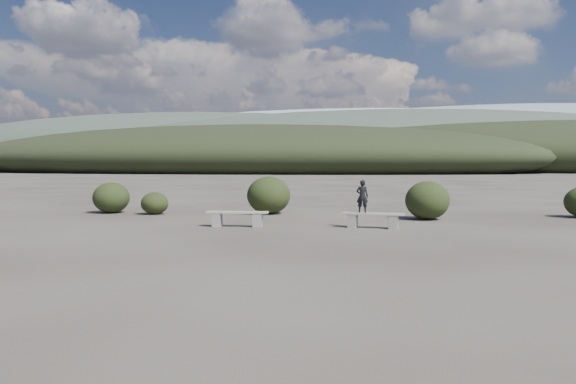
# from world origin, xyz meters

# --- Properties ---
(ground) EXTENTS (1200.00, 1200.00, 0.00)m
(ground) POSITION_xyz_m (0.00, 0.00, 0.00)
(ground) COLOR #2D2823
(ground) RESTS_ON ground
(bench_left) EXTENTS (1.78, 0.51, 0.44)m
(bench_left) POSITION_xyz_m (-1.71, 5.29, 0.27)
(bench_left) COLOR slate
(bench_left) RESTS_ON ground
(bench_right) EXTENTS (1.75, 0.57, 0.43)m
(bench_right) POSITION_xyz_m (2.09, 5.64, 0.26)
(bench_right) COLOR slate
(bench_right) RESTS_ON ground
(seated_person) EXTENTS (0.34, 0.24, 0.91)m
(seated_person) POSITION_xyz_m (1.79, 5.68, 0.88)
(seated_person) COLOR black
(seated_person) RESTS_ON bench_right
(shrub_a) EXTENTS (0.96, 0.96, 0.79)m
(shrub_a) POSITION_xyz_m (-5.61, 8.48, 0.39)
(shrub_a) COLOR black
(shrub_a) RESTS_ON ground
(shrub_b) EXTENTS (1.55, 1.55, 1.33)m
(shrub_b) POSITION_xyz_m (-1.69, 9.39, 0.66)
(shrub_b) COLOR black
(shrub_b) RESTS_ON ground
(shrub_d) EXTENTS (1.40, 1.40, 1.23)m
(shrub_d) POSITION_xyz_m (3.73, 8.35, 0.61)
(shrub_d) COLOR black
(shrub_d) RESTS_ON ground
(shrub_f) EXTENTS (1.31, 1.31, 1.11)m
(shrub_f) POSITION_xyz_m (-7.38, 8.72, 0.55)
(shrub_f) COLOR black
(shrub_f) RESTS_ON ground
(mountain_ridges) EXTENTS (500.00, 400.00, 56.00)m
(mountain_ridges) POSITION_xyz_m (-7.48, 339.06, 10.84)
(mountain_ridges) COLOR black
(mountain_ridges) RESTS_ON ground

